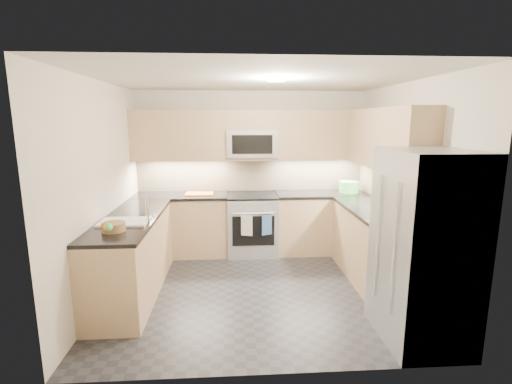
# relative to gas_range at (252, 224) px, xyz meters

# --- Properties ---
(floor) EXTENTS (3.60, 3.20, 0.00)m
(floor) POSITION_rel_gas_range_xyz_m (0.00, -1.28, -0.46)
(floor) COLOR #242429
(floor) RESTS_ON ground
(ceiling) EXTENTS (3.60, 3.20, 0.02)m
(ceiling) POSITION_rel_gas_range_xyz_m (0.00, -1.28, 2.04)
(ceiling) COLOR beige
(ceiling) RESTS_ON wall_back
(wall_back) EXTENTS (3.60, 0.02, 2.50)m
(wall_back) POSITION_rel_gas_range_xyz_m (0.00, 0.32, 0.79)
(wall_back) COLOR beige
(wall_back) RESTS_ON floor
(wall_front) EXTENTS (3.60, 0.02, 2.50)m
(wall_front) POSITION_rel_gas_range_xyz_m (0.00, -2.88, 0.79)
(wall_front) COLOR beige
(wall_front) RESTS_ON floor
(wall_left) EXTENTS (0.02, 3.20, 2.50)m
(wall_left) POSITION_rel_gas_range_xyz_m (-1.80, -1.28, 0.79)
(wall_left) COLOR beige
(wall_left) RESTS_ON floor
(wall_right) EXTENTS (0.02, 3.20, 2.50)m
(wall_right) POSITION_rel_gas_range_xyz_m (1.80, -1.28, 0.79)
(wall_right) COLOR beige
(wall_right) RESTS_ON floor
(base_cab_back_left) EXTENTS (1.42, 0.60, 0.90)m
(base_cab_back_left) POSITION_rel_gas_range_xyz_m (-1.09, 0.02, -0.01)
(base_cab_back_left) COLOR tan
(base_cab_back_left) RESTS_ON floor
(base_cab_back_right) EXTENTS (1.42, 0.60, 0.90)m
(base_cab_back_right) POSITION_rel_gas_range_xyz_m (1.09, 0.02, -0.01)
(base_cab_back_right) COLOR tan
(base_cab_back_right) RESTS_ON floor
(base_cab_right) EXTENTS (0.60, 1.70, 0.90)m
(base_cab_right) POSITION_rel_gas_range_xyz_m (1.50, -1.12, -0.01)
(base_cab_right) COLOR tan
(base_cab_right) RESTS_ON floor
(base_cab_peninsula) EXTENTS (0.60, 2.00, 0.90)m
(base_cab_peninsula) POSITION_rel_gas_range_xyz_m (-1.50, -1.28, -0.01)
(base_cab_peninsula) COLOR tan
(base_cab_peninsula) RESTS_ON floor
(countertop_back_left) EXTENTS (1.42, 0.63, 0.04)m
(countertop_back_left) POSITION_rel_gas_range_xyz_m (-1.09, 0.02, 0.47)
(countertop_back_left) COLOR black
(countertop_back_left) RESTS_ON base_cab_back_left
(countertop_back_right) EXTENTS (1.42, 0.63, 0.04)m
(countertop_back_right) POSITION_rel_gas_range_xyz_m (1.09, 0.02, 0.47)
(countertop_back_right) COLOR black
(countertop_back_right) RESTS_ON base_cab_back_right
(countertop_right) EXTENTS (0.63, 1.70, 0.04)m
(countertop_right) POSITION_rel_gas_range_xyz_m (1.50, -1.12, 0.47)
(countertop_right) COLOR black
(countertop_right) RESTS_ON base_cab_right
(countertop_peninsula) EXTENTS (0.63, 2.00, 0.04)m
(countertop_peninsula) POSITION_rel_gas_range_xyz_m (-1.50, -1.28, 0.47)
(countertop_peninsula) COLOR black
(countertop_peninsula) RESTS_ON base_cab_peninsula
(upper_cab_back) EXTENTS (3.60, 0.35, 0.75)m
(upper_cab_back) POSITION_rel_gas_range_xyz_m (0.00, 0.15, 1.37)
(upper_cab_back) COLOR tan
(upper_cab_back) RESTS_ON wall_back
(upper_cab_right) EXTENTS (0.35, 1.95, 0.75)m
(upper_cab_right) POSITION_rel_gas_range_xyz_m (1.62, -1.00, 1.37)
(upper_cab_right) COLOR tan
(upper_cab_right) RESTS_ON wall_right
(backsplash_back) EXTENTS (3.60, 0.01, 0.51)m
(backsplash_back) POSITION_rel_gas_range_xyz_m (0.00, 0.32, 0.74)
(backsplash_back) COLOR tan
(backsplash_back) RESTS_ON wall_back
(backsplash_right) EXTENTS (0.01, 2.30, 0.51)m
(backsplash_right) POSITION_rel_gas_range_xyz_m (1.80, -0.82, 0.74)
(backsplash_right) COLOR tan
(backsplash_right) RESTS_ON wall_right
(gas_range) EXTENTS (0.76, 0.65, 0.91)m
(gas_range) POSITION_rel_gas_range_xyz_m (0.00, 0.00, 0.00)
(gas_range) COLOR #ABAEB3
(gas_range) RESTS_ON floor
(range_cooktop) EXTENTS (0.76, 0.65, 0.03)m
(range_cooktop) POSITION_rel_gas_range_xyz_m (0.00, 0.00, 0.46)
(range_cooktop) COLOR black
(range_cooktop) RESTS_ON gas_range
(oven_door_glass) EXTENTS (0.62, 0.02, 0.45)m
(oven_door_glass) POSITION_rel_gas_range_xyz_m (0.00, -0.33, -0.01)
(oven_door_glass) COLOR black
(oven_door_glass) RESTS_ON gas_range
(oven_handle) EXTENTS (0.60, 0.02, 0.02)m
(oven_handle) POSITION_rel_gas_range_xyz_m (0.00, -0.35, 0.26)
(oven_handle) COLOR #B2B5BA
(oven_handle) RESTS_ON gas_range
(microwave) EXTENTS (0.76, 0.40, 0.40)m
(microwave) POSITION_rel_gas_range_xyz_m (0.00, 0.12, 1.24)
(microwave) COLOR #9B9EA2
(microwave) RESTS_ON upper_cab_back
(microwave_door) EXTENTS (0.60, 0.01, 0.28)m
(microwave_door) POSITION_rel_gas_range_xyz_m (0.00, -0.08, 1.24)
(microwave_door) COLOR black
(microwave_door) RESTS_ON microwave
(refrigerator) EXTENTS (0.70, 0.90, 1.80)m
(refrigerator) POSITION_rel_gas_range_xyz_m (1.45, -2.43, 0.45)
(refrigerator) COLOR #9FA3A7
(refrigerator) RESTS_ON floor
(fridge_handle_left) EXTENTS (0.02, 0.02, 1.20)m
(fridge_handle_left) POSITION_rel_gas_range_xyz_m (1.08, -2.61, 0.49)
(fridge_handle_left) COLOR #B2B5BA
(fridge_handle_left) RESTS_ON refrigerator
(fridge_handle_right) EXTENTS (0.02, 0.02, 1.20)m
(fridge_handle_right) POSITION_rel_gas_range_xyz_m (1.08, -2.25, 0.49)
(fridge_handle_right) COLOR #B2B5BA
(fridge_handle_right) RESTS_ON refrigerator
(sink_basin) EXTENTS (0.52, 0.38, 0.16)m
(sink_basin) POSITION_rel_gas_range_xyz_m (-1.50, -1.53, 0.42)
(sink_basin) COLOR white
(sink_basin) RESTS_ON base_cab_peninsula
(faucet) EXTENTS (0.03, 0.03, 0.28)m
(faucet) POSITION_rel_gas_range_xyz_m (-1.24, -1.53, 0.62)
(faucet) COLOR silver
(faucet) RESTS_ON countertop_peninsula
(utensil_bowl) EXTENTS (0.32, 0.32, 0.17)m
(utensil_bowl) POSITION_rel_gas_range_xyz_m (1.52, 0.02, 0.57)
(utensil_bowl) COLOR #53C253
(utensil_bowl) RESTS_ON countertop_back_right
(cutting_board) EXTENTS (0.42, 0.30, 0.01)m
(cutting_board) POSITION_rel_gas_range_xyz_m (-0.81, 0.05, 0.49)
(cutting_board) COLOR orange
(cutting_board) RESTS_ON countertop_back_left
(fruit_basket) EXTENTS (0.31, 0.31, 0.09)m
(fruit_basket) POSITION_rel_gas_range_xyz_m (-1.52, -1.84, 0.53)
(fruit_basket) COLOR olive
(fruit_basket) RESTS_ON countertop_peninsula
(fruit_apple) EXTENTS (0.07, 0.07, 0.07)m
(fruit_apple) POSITION_rel_gas_range_xyz_m (-1.53, -2.06, 0.60)
(fruit_apple) COLOR #C33C16
(fruit_apple) RESTS_ON fruit_basket
(fruit_pear) EXTENTS (0.08, 0.08, 0.08)m
(fruit_pear) POSITION_rel_gas_range_xyz_m (-1.48, -2.10, 0.60)
(fruit_pear) COLOR #50BC57
(fruit_pear) RESTS_ON fruit_basket
(dish_towel_check) EXTENTS (0.16, 0.06, 0.31)m
(dish_towel_check) POSITION_rel_gas_range_xyz_m (-0.10, -0.37, 0.10)
(dish_towel_check) COLOR white
(dish_towel_check) RESTS_ON oven_handle
(dish_towel_blue) EXTENTS (0.15, 0.07, 0.30)m
(dish_towel_blue) POSITION_rel_gas_range_xyz_m (0.19, -0.37, 0.10)
(dish_towel_blue) COLOR #32548B
(dish_towel_blue) RESTS_ON oven_handle
(fruit_orange) EXTENTS (0.07, 0.07, 0.07)m
(fruit_orange) POSITION_rel_gas_range_xyz_m (-1.50, -2.10, 0.60)
(fruit_orange) COLOR #F5A71B
(fruit_orange) RESTS_ON fruit_basket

